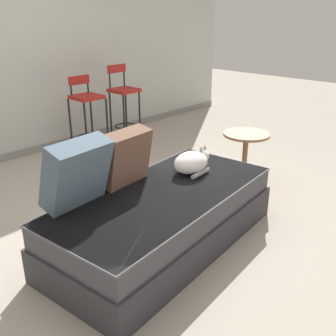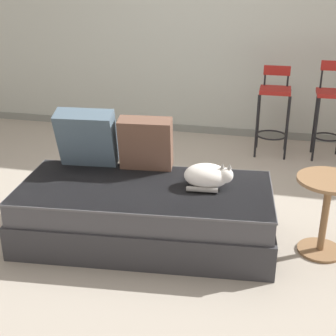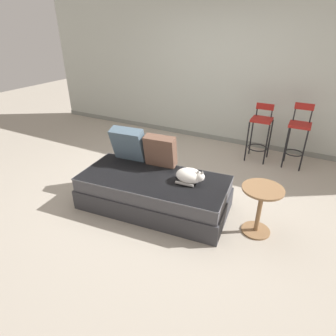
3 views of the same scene
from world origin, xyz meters
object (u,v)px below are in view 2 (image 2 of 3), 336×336
object	(u,v)px
couch	(145,213)
cat	(208,176)
bar_stool_near_window	(274,105)
bar_stool_by_doorway	(331,105)
side_table	(326,205)
throw_pillow_corner	(87,138)
throw_pillow_middle	(146,143)

from	to	relation	value
couch	cat	bearing A→B (deg)	13.20
bar_stool_near_window	bar_stool_by_doorway	size ratio (longest dim) A/B	0.93
bar_stool_near_window	bar_stool_by_doorway	distance (m)	0.58
cat	bar_stool_near_window	size ratio (longest dim) A/B	0.38
couch	cat	distance (m)	0.54
bar_stool_by_doorway	side_table	size ratio (longest dim) A/B	1.77
cat	throw_pillow_corner	bearing A→B (deg)	170.01
throw_pillow_middle	bar_stool_by_doorway	world-z (taller)	bar_stool_by_doorway
couch	bar_stool_by_doorway	world-z (taller)	bar_stool_by_doorway
bar_stool_near_window	side_table	world-z (taller)	bar_stool_near_window
side_table	bar_stool_near_window	bearing A→B (deg)	102.10
cat	throw_pillow_middle	bearing A→B (deg)	157.34
throw_pillow_middle	side_table	xyz separation A→B (m)	(1.34, -0.20, -0.27)
couch	side_table	bearing A→B (deg)	5.53
throw_pillow_middle	cat	size ratio (longest dim) A/B	1.17
couch	throw_pillow_corner	size ratio (longest dim) A/B	4.07
throw_pillow_corner	side_table	size ratio (longest dim) A/B	0.82
couch	throw_pillow_middle	world-z (taller)	throw_pillow_middle
cat	bar_stool_by_doorway	world-z (taller)	bar_stool_by_doorway
bar_stool_near_window	bar_stool_by_doorway	xyz separation A→B (m)	(0.58, 0.00, 0.04)
bar_stool_by_doorway	couch	bearing A→B (deg)	-124.45
side_table	couch	bearing A→B (deg)	-174.47
cat	side_table	size ratio (longest dim) A/B	0.63
cat	side_table	xyz separation A→B (m)	(0.83, 0.02, -0.15)
cat	side_table	distance (m)	0.84
throw_pillow_middle	bar_stool_by_doorway	size ratio (longest dim) A/B	0.42
throw_pillow_corner	side_table	xyz separation A→B (m)	(1.80, -0.15, -0.30)
couch	bar_stool_near_window	world-z (taller)	bar_stool_near_window
throw_pillow_middle	bar_stool_by_doorway	distance (m)	2.32
bar_stool_by_doorway	bar_stool_near_window	bearing A→B (deg)	-179.82
cat	bar_stool_by_doorway	bearing A→B (deg)	63.52
throw_pillow_middle	bar_stool_near_window	size ratio (longest dim) A/B	0.45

